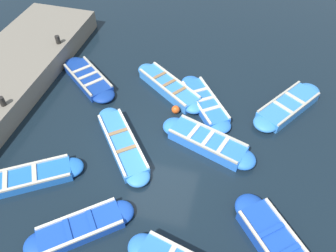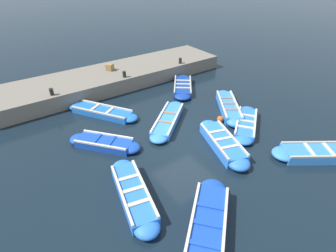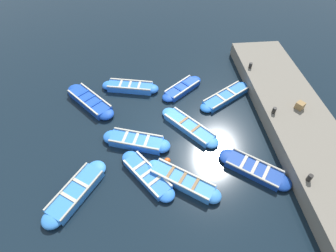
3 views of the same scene
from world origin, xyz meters
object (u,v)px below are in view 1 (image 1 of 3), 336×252
Objects in this scene: boat_stern_in at (207,142)px; bollard_mid_north at (2,101)px; buoy_orange_near at (176,110)px; boat_bow_out at (81,228)px; boat_outer_right at (288,106)px; boat_near_quay at (21,180)px; boat_far_corner at (205,102)px; boat_mid_row at (88,79)px; boat_end_of_row at (122,143)px; bollard_mid_south at (58,40)px; boat_inner_gap at (169,87)px.

bollard_mid_north is at bearing -174.15° from boat_stern_in.
boat_bow_out is at bearing -104.77° from buoy_orange_near.
buoy_orange_near is at bearing 137.95° from boat_stern_in.
boat_near_quay is at bearing -145.07° from boat_outer_right.
boat_near_quay is at bearing -132.11° from buoy_orange_near.
boat_stern_in is (0.47, -2.00, 0.05)m from boat_far_corner.
boat_near_quay is at bearing -89.18° from boat_mid_row.
boat_near_quay is at bearing -50.54° from bollard_mid_north.
bollard_mid_south reaches higher than boat_end_of_row.
boat_inner_gap is at bearing 31.70° from bollard_mid_north.
boat_inner_gap is 1.29m from buoy_orange_near.
boat_end_of_row is 3.35m from boat_inner_gap.
boat_bow_out is 8.33× the size of bollard_mid_south.
boat_far_corner is at bearing 22.05° from bollard_mid_north.
boat_mid_row reaches higher than boat_near_quay.
boat_near_quay is (-8.03, -5.61, -0.03)m from boat_outer_right.
boat_inner_gap reaches higher than boat_near_quay.
boat_stern_in is 7.33m from bollard_mid_north.
boat_end_of_row reaches higher than boat_near_quay.
boat_end_of_row is at bearing 41.11° from boat_near_quay.
boat_mid_row is 0.97× the size of boat_end_of_row.
boat_outer_right is 4.31m from buoy_orange_near.
bollard_mid_south is 1.11× the size of buoy_orange_near.
boat_far_corner is 7.36m from bollard_mid_north.
buoy_orange_near is at bearing -18.96° from bollard_mid_south.
boat_outer_right is 10.48m from bollard_mid_north.
boat_far_corner is 0.97× the size of boat_mid_row.
boat_far_corner and boat_near_quay have the same top height.
boat_inner_gap is at bearing 82.74° from boat_bow_out.
boat_mid_row is 6.67m from boat_bow_out.
bollard_mid_north is at bearing -157.95° from boat_far_corner.
boat_inner_gap reaches higher than boat_end_of_row.
boat_near_quay is (0.07, -5.16, -0.01)m from boat_mid_row.
boat_outer_right is 6.44m from boat_end_of_row.
boat_end_of_row is (-5.48, -3.38, -0.03)m from boat_outer_right.
boat_inner_gap is 6.53m from boat_bow_out.
boat_inner_gap is at bearing 76.42° from boat_end_of_row.
bollard_mid_south is (-9.90, 0.71, 0.84)m from boat_outer_right.
boat_end_of_row is 3.22m from boat_bow_out.
boat_outer_right is 8.60m from boat_bow_out.
boat_end_of_row is 2.51m from buoy_orange_near.
boat_outer_right is at bearing 17.23° from buoy_orange_near.
boat_outer_right is 1.06× the size of boat_mid_row.
bollard_mid_south reaches higher than boat_far_corner.
boat_end_of_row is 0.92× the size of boat_near_quay.
boat_far_corner is 10.14× the size of buoy_orange_near.
boat_outer_right is 3.71m from boat_stern_in.
boat_outer_right is 1.03× the size of boat_end_of_row.
bollard_mid_north is 1.11× the size of buoy_orange_near.
boat_mid_row is 5.16m from boat_near_quay.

